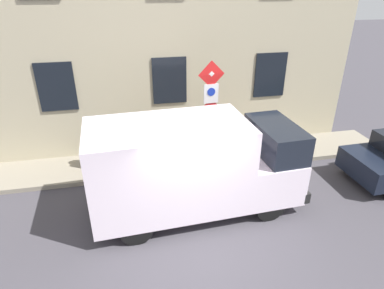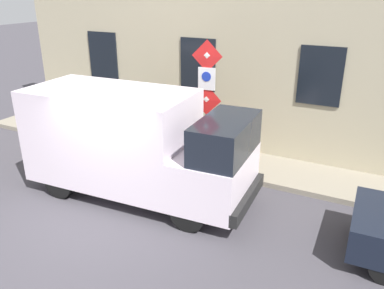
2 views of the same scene
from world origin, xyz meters
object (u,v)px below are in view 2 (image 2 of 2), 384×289
sign_post_stacked (207,90)px  pedestrian (115,112)px  bicycle_black (166,131)px  litter_bin (162,140)px  bicycle_blue (194,137)px  delivery_van (134,142)px  bicycle_red (225,142)px

sign_post_stacked → pedestrian: (0.43, 3.28, -1.16)m
bicycle_black → litter_bin: litter_bin is taller
bicycle_blue → pedestrian: (-0.53, 2.45, 0.56)m
sign_post_stacked → pedestrian: 3.51m
delivery_van → bicycle_red: bearing=66.5°
delivery_van → bicycle_blue: size_ratio=3.16×
bicycle_red → litter_bin: 1.78m
bicycle_blue → delivery_van: bearing=90.8°
sign_post_stacked → bicycle_black: 2.66m
sign_post_stacked → bicycle_blue: (0.96, 0.83, -1.72)m
delivery_van → bicycle_red: (2.87, -1.07, -0.82)m
bicycle_blue → bicycle_red: bearing=-177.1°
sign_post_stacked → bicycle_black: bearing=61.8°
pedestrian → litter_bin: (-0.29, -1.84, -0.48)m
bicycle_black → bicycle_blue: bearing=-177.7°
delivery_van → litter_bin: size_ratio=6.03×
bicycle_red → litter_bin: size_ratio=1.91×
bicycle_red → bicycle_black: bearing=4.8°
delivery_van → pedestrian: 3.33m
sign_post_stacked → delivery_van: (-1.91, 0.93, -0.90)m
bicycle_blue → bicycle_black: size_ratio=1.00×
sign_post_stacked → bicycle_blue: size_ratio=1.87×
bicycle_blue → bicycle_black: bearing=2.9°
delivery_van → bicycle_red: size_ratio=3.16×
bicycle_red → bicycle_blue: (-0.00, 0.97, 0.00)m
pedestrian → litter_bin: pedestrian is taller
bicycle_red → litter_bin: bearing=32.0°
bicycle_black → litter_bin: bearing=115.5°
bicycle_black → delivery_van: bearing=109.0°
delivery_van → bicycle_blue: bearing=84.9°
sign_post_stacked → bicycle_blue: 2.14m
litter_bin → bicycle_red: bearing=-62.7°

